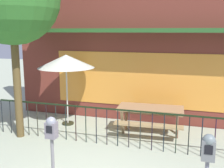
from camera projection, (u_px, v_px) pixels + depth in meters
name	position (u px, v px, depth m)	size (l,w,h in m)	color
pub_storefront	(138.00, 29.00, 8.57)	(8.15, 1.22, 5.85)	#41160F
patio_fence_front	(118.00, 121.00, 6.82)	(6.87, 0.04, 0.97)	black
picnic_table_left	(150.00, 113.00, 7.67)	(1.87, 1.46, 0.79)	#9D704C
patio_umbrella	(66.00, 62.00, 8.21)	(1.70, 1.70, 2.16)	#282817
parking_meter_near	(52.00, 137.00, 4.51)	(0.18, 0.17, 1.49)	slate
parking_meter_far	(208.00, 157.00, 3.80)	(0.18, 0.17, 1.48)	slate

